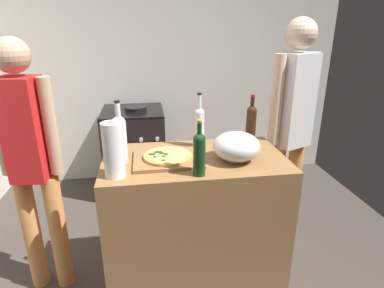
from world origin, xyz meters
name	(u,v)px	position (x,y,z in m)	size (l,w,h in m)	color
ground_plane	(171,234)	(0.00, 1.20, -0.01)	(3.99, 3.01, 0.02)	#3F3833
kitchen_wall_rear	(158,64)	(0.00, 2.46, 1.30)	(3.99, 0.10, 2.60)	beige
counter	(194,223)	(0.12, 0.65, 0.47)	(1.10, 0.62, 0.94)	olive
cutting_board	(168,159)	(-0.05, 0.62, 0.95)	(0.40, 0.32, 0.02)	olive
pizza	(168,156)	(-0.05, 0.62, 0.97)	(0.28, 0.28, 0.03)	tan
mixing_bowl	(236,146)	(0.35, 0.57, 1.02)	(0.28, 0.28, 0.17)	#B2B2B7
paper_towel_roll	(113,150)	(-0.34, 0.46, 1.08)	(0.11, 0.11, 0.30)	white
wine_bottle_dark	(120,137)	(-0.31, 0.65, 1.09)	(0.08, 0.08, 0.36)	silver
wine_bottle_amber	(251,123)	(0.53, 0.84, 1.08)	(0.07, 0.07, 0.33)	#331E0F
wine_bottle_green	(199,152)	(0.10, 0.41, 1.07)	(0.07, 0.07, 0.30)	#143819
wine_bottle_clear	(199,125)	(0.18, 0.84, 1.08)	(0.07, 0.07, 0.36)	silver
stove	(135,151)	(-0.29, 2.06, 0.45)	(0.61, 0.63, 0.93)	black
person_in_stripes	(31,159)	(-0.85, 0.77, 0.94)	(0.37, 0.22, 1.64)	#D88C4C
person_in_red	(291,124)	(0.87, 0.95, 1.02)	(0.38, 0.28, 1.74)	#D88C4C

